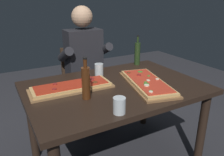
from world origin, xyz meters
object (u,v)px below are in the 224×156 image
pizza_rectangular_front (72,87)px  tumbler_far_side (99,70)px  dining_table (115,96)px  wine_bottle_dark (86,82)px  pizza_rectangular_left (147,83)px  diner_chair (82,81)px  oil_bottle_amber (137,53)px  seated_diner (86,62)px  tumbler_near_camera (119,105)px

pizza_rectangular_front → tumbler_far_side: bearing=30.6°
pizza_rectangular_front → tumbler_far_side: 0.38m
dining_table → wine_bottle_dark: wine_bottle_dark is taller
pizza_rectangular_left → diner_chair: 1.02m
dining_table → pizza_rectangular_front: bearing=163.4°
pizza_rectangular_front → diner_chair: diner_chair is taller
pizza_rectangular_front → oil_bottle_amber: 0.89m
tumbler_far_side → pizza_rectangular_left: bearing=-59.9°
oil_bottle_amber → wine_bottle_dark: bearing=-147.0°
pizza_rectangular_front → pizza_rectangular_left: bearing=-20.5°
diner_chair → seated_diner: size_ratio=0.65×
seated_diner → wine_bottle_dark: bearing=-112.3°
wine_bottle_dark → diner_chair: 1.09m
dining_table → pizza_rectangular_left: pizza_rectangular_left is taller
wine_bottle_dark → tumbler_far_side: size_ratio=2.80×
dining_table → pizza_rectangular_front: pizza_rectangular_front is taller
pizza_rectangular_front → wine_bottle_dark: bearing=-80.1°
pizza_rectangular_left → tumbler_far_side: 0.47m
pizza_rectangular_left → tumbler_near_camera: size_ratio=6.60×
pizza_rectangular_front → oil_bottle_amber: oil_bottle_amber is taller
tumbler_far_side → seated_diner: 0.45m
diner_chair → oil_bottle_amber: bearing=-45.1°
pizza_rectangular_front → tumbler_far_side: tumbler_far_side is taller
dining_table → oil_bottle_amber: (0.50, 0.41, 0.22)m
oil_bottle_amber → seated_diner: bearing=143.7°
tumbler_near_camera → seated_diner: (0.25, 1.14, -0.05)m
pizza_rectangular_front → wine_bottle_dark: 0.23m
pizza_rectangular_front → wine_bottle_dark: size_ratio=2.16×
dining_table → diner_chair: 0.87m
wine_bottle_dark → diner_chair: size_ratio=0.35×
pizza_rectangular_left → seated_diner: (-0.18, 0.85, -0.02)m
pizza_rectangular_front → tumbler_near_camera: 0.52m
tumbler_far_side → diner_chair: bearing=84.7°
tumbler_near_camera → seated_diner: size_ratio=0.08×
oil_bottle_amber → seated_diner: 0.57m
wine_bottle_dark → diner_chair: wine_bottle_dark is taller
pizza_rectangular_left → dining_table: bearing=154.4°
pizza_rectangular_front → dining_table: bearing=-16.6°
dining_table → wine_bottle_dark: bearing=-159.7°
oil_bottle_amber → dining_table: bearing=-140.9°
diner_chair → seated_diner: bearing=-90.0°
tumbler_near_camera → diner_chair: bearing=78.7°
dining_table → seated_diner: size_ratio=1.05×
dining_table → wine_bottle_dark: (-0.29, -0.11, 0.22)m
pizza_rectangular_front → tumbler_near_camera: (0.13, -0.50, 0.03)m
wine_bottle_dark → tumbler_near_camera: 0.31m
seated_diner → oil_bottle_amber: bearing=-36.3°
oil_bottle_amber → diner_chair: bearing=134.9°
tumbler_near_camera → seated_diner: 1.16m
oil_bottle_amber → diner_chair: size_ratio=0.35×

